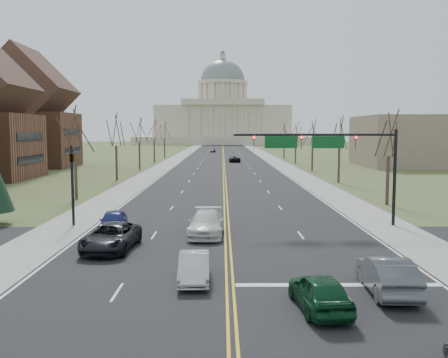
{
  "coord_description": "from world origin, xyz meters",
  "views": [
    {
      "loc": [
        -0.36,
        -23.39,
        7.12
      ],
      "look_at": [
        -0.19,
        18.77,
        3.0
      ],
      "focal_mm": 40.0,
      "sensor_mm": 36.0,
      "label": 1
    }
  ],
  "objects_px": {
    "car_far_nb": "(234,159)",
    "car_far_sb": "(213,150)",
    "signal_mast": "(327,149)",
    "signal_left": "(72,176)",
    "car_nb_outer_lead": "(387,275)",
    "car_sb_outer_second": "(113,221)",
    "car_sb_outer_lead": "(111,237)",
    "car_sb_inner_second": "(206,223)",
    "car_nb_inner_lead": "(320,291)",
    "car_sb_inner_lead": "(194,267)"
  },
  "relations": [
    {
      "from": "signal_left",
      "to": "car_far_sb",
      "type": "distance_m",
      "value": 126.29
    },
    {
      "from": "signal_left",
      "to": "car_nb_outer_lead",
      "type": "distance_m",
      "value": 24.28
    },
    {
      "from": "signal_left",
      "to": "car_sb_inner_lead",
      "type": "relative_size",
      "value": 1.47
    },
    {
      "from": "signal_mast",
      "to": "car_sb_outer_lead",
      "type": "xyz_separation_m",
      "value": [
        -14.41,
        -7.7,
        -4.96
      ]
    },
    {
      "from": "car_sb_inner_second",
      "to": "car_sb_outer_second",
      "type": "distance_m",
      "value": 6.72
    },
    {
      "from": "signal_left",
      "to": "car_sb_outer_second",
      "type": "relative_size",
      "value": 1.37
    },
    {
      "from": "car_nb_outer_lead",
      "to": "car_sb_outer_second",
      "type": "distance_m",
      "value": 20.04
    },
    {
      "from": "car_sb_outer_lead",
      "to": "signal_left",
      "type": "bearing_deg",
      "value": 124.68
    },
    {
      "from": "car_sb_inner_second",
      "to": "signal_left",
      "type": "bearing_deg",
      "value": 162.27
    },
    {
      "from": "signal_mast",
      "to": "signal_left",
      "type": "height_order",
      "value": "signal_mast"
    },
    {
      "from": "car_far_nb",
      "to": "car_far_sb",
      "type": "distance_m",
      "value": 51.08
    },
    {
      "from": "signal_mast",
      "to": "car_nb_inner_lead",
      "type": "distance_m",
      "value": 18.79
    },
    {
      "from": "car_nb_outer_lead",
      "to": "car_far_sb",
      "type": "bearing_deg",
      "value": -83.35
    },
    {
      "from": "car_sb_inner_lead",
      "to": "car_far_sb",
      "type": "height_order",
      "value": "car_far_sb"
    },
    {
      "from": "car_sb_outer_second",
      "to": "car_far_sb",
      "type": "xyz_separation_m",
      "value": [
        4.71,
        128.2,
        -0.0
      ]
    },
    {
      "from": "car_nb_inner_lead",
      "to": "car_sb_inner_second",
      "type": "bearing_deg",
      "value": -76.39
    },
    {
      "from": "signal_mast",
      "to": "signal_left",
      "type": "relative_size",
      "value": 2.02
    },
    {
      "from": "car_nb_outer_lead",
      "to": "car_sb_outer_second",
      "type": "relative_size",
      "value": 1.13
    },
    {
      "from": "car_sb_inner_second",
      "to": "car_sb_outer_lead",
      "type": "bearing_deg",
      "value": -141.32
    },
    {
      "from": "car_sb_outer_lead",
      "to": "car_far_nb",
      "type": "height_order",
      "value": "car_sb_outer_lead"
    },
    {
      "from": "signal_left",
      "to": "signal_mast",
      "type": "bearing_deg",
      "value": -0.0
    },
    {
      "from": "car_sb_outer_second",
      "to": "car_nb_outer_lead",
      "type": "bearing_deg",
      "value": -47.26
    },
    {
      "from": "car_nb_outer_lead",
      "to": "car_sb_inner_lead",
      "type": "xyz_separation_m",
      "value": [
        -8.55,
        1.72,
        -0.14
      ]
    },
    {
      "from": "car_sb_outer_lead",
      "to": "car_nb_outer_lead",
      "type": "bearing_deg",
      "value": -25.53
    },
    {
      "from": "signal_mast",
      "to": "car_sb_inner_lead",
      "type": "xyz_separation_m",
      "value": [
        -9.13,
        -13.89,
        -5.08
      ]
    },
    {
      "from": "car_far_sb",
      "to": "car_far_nb",
      "type": "bearing_deg",
      "value": -85.28
    },
    {
      "from": "car_sb_inner_second",
      "to": "car_far_sb",
      "type": "relative_size",
      "value": 1.29
    },
    {
      "from": "car_nb_outer_lead",
      "to": "car_far_sb",
      "type": "xyz_separation_m",
      "value": [
        -10.19,
        141.6,
        -0.07
      ]
    },
    {
      "from": "car_nb_outer_lead",
      "to": "car_far_nb",
      "type": "height_order",
      "value": "car_nb_outer_lead"
    },
    {
      "from": "car_nb_outer_lead",
      "to": "car_far_nb",
      "type": "distance_m",
      "value": 90.95
    },
    {
      "from": "signal_mast",
      "to": "car_far_nb",
      "type": "relative_size",
      "value": 2.4
    },
    {
      "from": "signal_left",
      "to": "car_sb_inner_lead",
      "type": "height_order",
      "value": "signal_left"
    },
    {
      "from": "signal_left",
      "to": "car_sb_outer_lead",
      "type": "height_order",
      "value": "signal_left"
    },
    {
      "from": "car_sb_outer_second",
      "to": "signal_left",
      "type": "bearing_deg",
      "value": 142.26
    },
    {
      "from": "car_far_nb",
      "to": "car_sb_inner_second",
      "type": "bearing_deg",
      "value": 83.17
    },
    {
      "from": "car_nb_outer_lead",
      "to": "car_sb_outer_lead",
      "type": "height_order",
      "value": "car_nb_outer_lead"
    },
    {
      "from": "signal_mast",
      "to": "car_far_sb",
      "type": "height_order",
      "value": "signal_mast"
    },
    {
      "from": "car_sb_inner_lead",
      "to": "car_sb_outer_second",
      "type": "bearing_deg",
      "value": 116.54
    },
    {
      "from": "car_nb_outer_lead",
      "to": "car_sb_inner_second",
      "type": "distance_m",
      "value": 14.66
    },
    {
      "from": "signal_mast",
      "to": "car_sb_outer_second",
      "type": "bearing_deg",
      "value": -171.89
    },
    {
      "from": "signal_left",
      "to": "car_sb_inner_second",
      "type": "bearing_deg",
      "value": -19.4
    },
    {
      "from": "car_sb_inner_lead",
      "to": "car_sb_outer_second",
      "type": "xyz_separation_m",
      "value": [
        -6.35,
        11.69,
        0.07
      ]
    },
    {
      "from": "car_sb_outer_lead",
      "to": "car_sb_inner_second",
      "type": "bearing_deg",
      "value": 41.22
    },
    {
      "from": "signal_left",
      "to": "car_nb_inner_lead",
      "type": "bearing_deg",
      "value": -49.68
    },
    {
      "from": "car_far_nb",
      "to": "car_far_sb",
      "type": "height_order",
      "value": "car_far_sb"
    },
    {
      "from": "signal_mast",
      "to": "signal_left",
      "type": "xyz_separation_m",
      "value": [
        -18.95,
        0.0,
        -2.05
      ]
    },
    {
      "from": "car_nb_inner_lead",
      "to": "car_sb_outer_second",
      "type": "height_order",
      "value": "same"
    },
    {
      "from": "signal_left",
      "to": "car_sb_inner_lead",
      "type": "xyz_separation_m",
      "value": [
        9.82,
        -13.89,
        -3.03
      ]
    },
    {
      "from": "car_far_nb",
      "to": "car_sb_outer_lead",
      "type": "bearing_deg",
      "value": 79.52
    },
    {
      "from": "signal_left",
      "to": "car_far_sb",
      "type": "relative_size",
      "value": 1.38
    }
  ]
}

